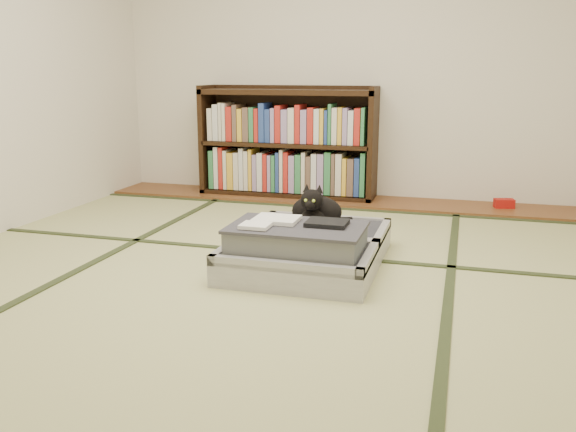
# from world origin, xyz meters

# --- Properties ---
(floor) EXTENTS (4.50, 4.50, 0.00)m
(floor) POSITION_xyz_m (0.00, 0.00, 0.00)
(floor) COLOR #C5C483
(floor) RESTS_ON ground
(wood_strip) EXTENTS (4.00, 0.50, 0.02)m
(wood_strip) POSITION_xyz_m (0.00, 2.00, 0.01)
(wood_strip) COLOR brown
(wood_strip) RESTS_ON ground
(red_item) EXTENTS (0.17, 0.12, 0.07)m
(red_item) POSITION_xyz_m (1.36, 2.03, 0.06)
(red_item) COLOR #AA120D
(red_item) RESTS_ON wood_strip
(tatami_borders) EXTENTS (4.00, 4.50, 0.01)m
(tatami_borders) POSITION_xyz_m (0.00, 0.49, 0.00)
(tatami_borders) COLOR #2D381E
(tatami_borders) RESTS_ON ground
(bookcase) EXTENTS (1.53, 0.35, 0.99)m
(bookcase) POSITION_xyz_m (-0.45, 2.07, 0.45)
(bookcase) COLOR black
(bookcase) RESTS_ON wood_strip
(suitcase) EXTENTS (0.81, 1.07, 0.32)m
(suitcase) POSITION_xyz_m (0.21, 0.20, 0.11)
(suitcase) COLOR #B2B2B7
(suitcase) RESTS_ON floor
(cat) EXTENTS (0.36, 0.36, 0.29)m
(cat) POSITION_xyz_m (0.19, 0.49, 0.26)
(cat) COLOR black
(cat) RESTS_ON suitcase
(cable_coil) EXTENTS (0.11, 0.11, 0.03)m
(cable_coil) POSITION_xyz_m (0.37, 0.52, 0.17)
(cable_coil) COLOR white
(cable_coil) RESTS_ON suitcase
(hanger) EXTENTS (0.38, 0.20, 0.01)m
(hanger) POSITION_xyz_m (-0.07, -0.06, 0.01)
(hanger) COLOR black
(hanger) RESTS_ON floor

